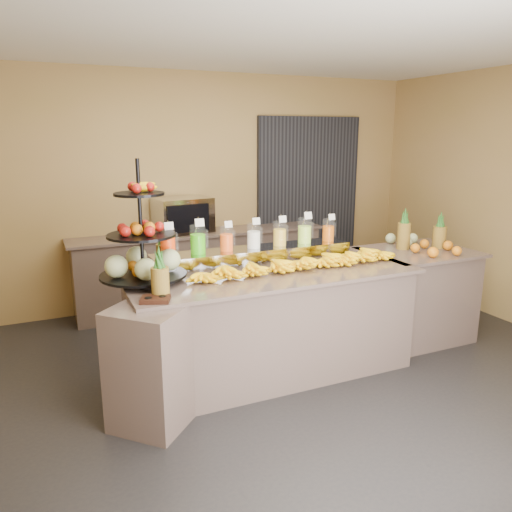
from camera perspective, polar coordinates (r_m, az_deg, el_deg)
ground at (r=4.38m, az=3.44°, el=-14.53°), size 6.00×6.00×0.00m
room_envelope at (r=4.65m, az=1.31°, el=11.31°), size 6.04×5.02×2.82m
buffet_counter at (r=4.35m, az=0.57°, el=-7.95°), size 2.75×1.25×0.93m
right_counter at (r=5.42m, az=17.69°, el=-4.15°), size 1.08×0.88×0.93m
back_ledge at (r=6.15m, az=-6.21°, el=-1.46°), size 3.10×0.55×0.93m
pitcher_tray at (r=4.49m, az=-0.26°, el=-0.01°), size 1.85×0.30×0.15m
juice_pitcher_orange_a at (r=4.20m, az=-10.04°, el=1.34°), size 0.13×0.13×0.31m
juice_pitcher_green at (r=4.27m, az=-6.66°, el=1.71°), size 0.13×0.14×0.32m
juice_pitcher_orange_b at (r=4.36m, az=-3.39°, el=1.83°), size 0.12×0.12×0.28m
juice_pitcher_milk at (r=4.45m, az=-0.26°, el=2.16°), size 0.12×0.13×0.29m
juice_pitcher_lemon at (r=4.56m, az=2.73°, el=2.43°), size 0.12×0.13×0.29m
juice_pitcher_lime at (r=4.68m, az=5.57°, el=2.75°), size 0.13×0.13×0.31m
juice_pitcher_orange_c at (r=4.82m, az=8.26°, el=2.83°), size 0.11×0.12×0.28m
banana_heap at (r=4.35m, az=5.01°, el=-0.54°), size 1.96×0.18×0.16m
fruit_stand at (r=4.04m, az=-12.20°, el=0.56°), size 0.75×0.75×0.97m
condiment_caddy at (r=3.59m, az=-11.43°, el=-4.87°), size 0.24×0.21×0.03m
pineapple_left_a at (r=3.64m, az=-10.91°, el=-2.51°), size 0.13×0.13×0.38m
pineapple_left_b at (r=4.37m, az=-10.54°, el=0.26°), size 0.12×0.12×0.39m
right_fruit_pile at (r=5.30m, az=19.00°, el=1.47°), size 0.51×0.49×0.27m
oven_warmer at (r=5.95m, az=-8.37°, el=4.59°), size 0.68×0.52×0.42m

